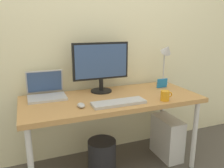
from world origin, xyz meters
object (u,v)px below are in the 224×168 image
Objects in this scene: computer_tower at (167,137)px; coffee_mug at (165,96)px; wastebasket at (102,155)px; photo_frame at (162,83)px; mouse at (81,105)px; keyboard at (119,103)px; laptop at (46,91)px; desk at (112,104)px; monitor at (101,64)px; desk_lamp at (166,56)px.

coffee_mug is at bearing -132.94° from computer_tower.
wastebasket is (-0.70, 0.02, -0.06)m from computer_tower.
photo_frame is at bearing 95.91° from computer_tower.
keyboard is at bearing -7.22° from mouse.
mouse is at bearing -58.67° from laptop.
desk is 0.47m from coffee_mug.
laptop reaches higher than desk.
monitor is 1.27× the size of computer_tower.
photo_frame is 0.56m from computer_tower.
wastebasket is (-0.78, -0.20, -0.87)m from desk_lamp.
computer_tower is (0.60, -0.02, -0.44)m from desk.
laptop is 0.73× the size of desk_lamp.
computer_tower is (1.14, -0.23, -0.56)m from laptop.
computer_tower is at bearing -84.09° from photo_frame.
computer_tower is (0.22, 0.23, -0.54)m from coffee_mug.
computer_tower is at bearing -18.79° from monitor.
computer_tower is 0.70m from wastebasket.
mouse is 0.30× the size of wastebasket.
monitor is at bearing 161.21° from computer_tower.
coffee_mug reaches higher than mouse.
laptop is 1.29m from computer_tower.
monitor is 0.85m from wastebasket.
mouse is 0.63m from wastebasket.
photo_frame is (0.62, -0.09, -0.22)m from monitor.
keyboard is at bearing 171.66° from coffee_mug.
wastebasket is at bearing 178.49° from computer_tower.
coffee_mug is at bearing -123.49° from desk_lamp.
desk_lamp is 1.18m from wastebasket.
desk is at bearing 178.41° from computer_tower.
coffee_mug is at bearing -26.65° from laptop.
keyboard reaches higher than wastebasket.
desk is 0.20m from keyboard.
monitor is 1.01m from computer_tower.
desk_lamp is at bearing 29.27° from keyboard.
keyboard is at bearing -87.55° from monitor.
monitor is 0.55m from laptop.
desk_lamp is (0.71, 0.00, 0.05)m from monitor.
mouse is (-0.99, -0.35, -0.29)m from desk_lamp.
mouse is at bearing -160.55° from desk_lamp.
coffee_mug is at bearing -47.13° from monitor.
desk is at bearing 146.95° from coffee_mug.
coffee_mug is (-0.30, -0.45, -0.27)m from desk_lamp.
laptop reaches higher than keyboard.
computer_tower is (0.61, 0.17, -0.51)m from keyboard.
laptop is at bearing 158.38° from desk.
coffee_mug is (0.70, -0.10, 0.03)m from mouse.
desk_lamp is 1.47× the size of wastebasket.
desk is 5.19× the size of wastebasket.
photo_frame is at bearing 10.32° from desk.
computer_tower is at bearing 8.45° from mouse.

